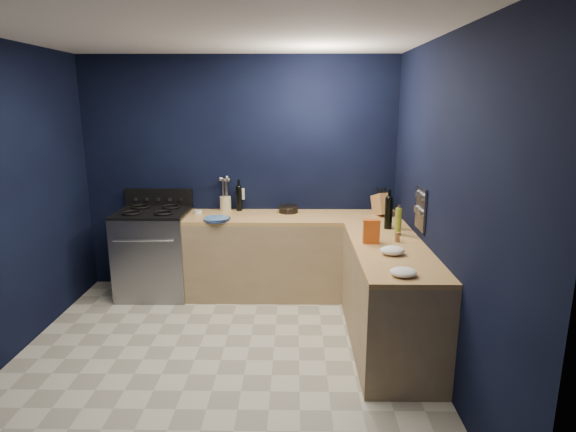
{
  "coord_description": "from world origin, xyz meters",
  "views": [
    {
      "loc": [
        0.61,
        -3.57,
        2.1
      ],
      "look_at": [
        0.55,
        1.0,
        1.0
      ],
      "focal_mm": 29.63,
      "sensor_mm": 36.0,
      "label": 1
    }
  ],
  "objects_px": {
    "crouton_bag": "(371,232)",
    "knife_block": "(381,205)",
    "gas_range": "(155,254)",
    "utensil_crock": "(225,203)",
    "plate_stack": "(217,219)"
  },
  "relations": [
    {
      "from": "crouton_bag",
      "to": "knife_block",
      "type": "bearing_deg",
      "value": 77.29
    },
    {
      "from": "plate_stack",
      "to": "knife_block",
      "type": "xyz_separation_m",
      "value": [
        1.75,
        0.28,
        0.1
      ]
    },
    {
      "from": "crouton_bag",
      "to": "utensil_crock",
      "type": "bearing_deg",
      "value": 140.45
    },
    {
      "from": "gas_range",
      "to": "knife_block",
      "type": "distance_m",
      "value": 2.55
    },
    {
      "from": "gas_range",
      "to": "plate_stack",
      "type": "height_order",
      "value": "plate_stack"
    },
    {
      "from": "knife_block",
      "to": "crouton_bag",
      "type": "bearing_deg",
      "value": -123.4
    },
    {
      "from": "utensil_crock",
      "to": "plate_stack",
      "type": "bearing_deg",
      "value": -92.76
    },
    {
      "from": "gas_range",
      "to": "knife_block",
      "type": "bearing_deg",
      "value": 1.35
    },
    {
      "from": "utensil_crock",
      "to": "knife_block",
      "type": "distance_m",
      "value": 1.74
    },
    {
      "from": "gas_range",
      "to": "crouton_bag",
      "type": "xyz_separation_m",
      "value": [
        2.21,
        -1.0,
        0.54
      ]
    },
    {
      "from": "gas_range",
      "to": "crouton_bag",
      "type": "height_order",
      "value": "crouton_bag"
    },
    {
      "from": "gas_range",
      "to": "knife_block",
      "type": "xyz_separation_m",
      "value": [
        2.48,
        0.06,
        0.55
      ]
    },
    {
      "from": "gas_range",
      "to": "utensil_crock",
      "type": "height_order",
      "value": "utensil_crock"
    },
    {
      "from": "utensil_crock",
      "to": "crouton_bag",
      "type": "bearing_deg",
      "value": -41.23
    },
    {
      "from": "utensil_crock",
      "to": "knife_block",
      "type": "relative_size",
      "value": 0.69
    }
  ]
}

